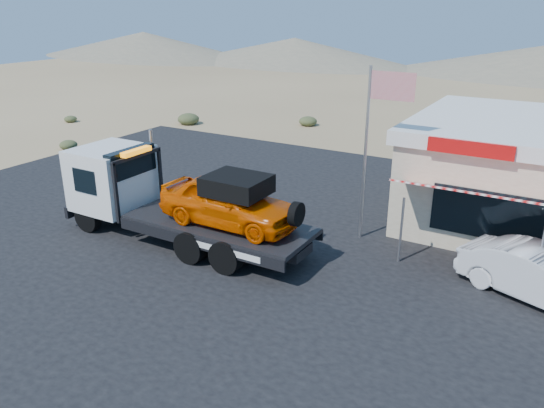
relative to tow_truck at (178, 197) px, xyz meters
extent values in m
plane|color=#876D4C|center=(0.67, -1.01, -1.66)|extent=(120.00, 120.00, 0.00)
cube|color=black|center=(2.67, 1.99, -1.65)|extent=(32.00, 24.00, 0.02)
cylinder|color=black|center=(-3.43, -1.07, -1.10)|extent=(1.07, 0.32, 1.07)
cylinder|color=black|center=(-3.43, 1.07, -1.10)|extent=(1.07, 0.32, 1.07)
cylinder|color=black|center=(1.38, -1.07, -1.10)|extent=(1.07, 0.59, 1.07)
cylinder|color=black|center=(1.38, 1.07, -1.10)|extent=(1.07, 0.59, 1.07)
cylinder|color=black|center=(2.78, -1.07, -1.10)|extent=(1.07, 0.59, 1.07)
cylinder|color=black|center=(2.78, 1.07, -1.10)|extent=(1.07, 0.59, 1.07)
cube|color=black|center=(0.53, 0.00, -0.94)|extent=(8.78, 1.07, 0.32)
cube|color=white|center=(-3.11, 0.00, 0.18)|extent=(2.36, 2.52, 2.25)
cube|color=black|center=(-2.09, 0.00, 0.93)|extent=(0.37, 2.14, 0.96)
cube|color=black|center=(-1.77, 0.00, 0.13)|extent=(0.11, 2.36, 2.14)
cube|color=orange|center=(-1.77, 0.00, 1.36)|extent=(0.27, 1.28, 0.16)
cube|color=black|center=(1.71, 0.00, -0.65)|extent=(6.42, 2.46, 0.16)
imported|color=#DB4E00|center=(2.13, 0.00, 0.24)|extent=(4.71, 1.90, 1.61)
cube|color=black|center=(2.46, 0.00, 0.85)|extent=(1.93, 1.61, 0.59)
imported|color=silver|center=(11.28, 1.99, -0.90)|extent=(4.73, 2.99, 1.47)
cube|color=red|center=(8.67, 3.73, 2.01)|extent=(2.60, 0.12, 0.45)
cylinder|color=#99999E|center=(7.17, 2.29, -0.54)|extent=(0.08, 0.08, 2.20)
cylinder|color=#99999E|center=(11.17, 2.29, -0.54)|extent=(0.08, 0.08, 2.20)
cylinder|color=#99999E|center=(5.37, 3.49, 1.36)|extent=(0.10, 0.10, 6.00)
cube|color=#B20C14|center=(6.12, 3.49, 3.76)|extent=(1.50, 0.02, 0.90)
ellipsoid|color=#3A4123|center=(-13.78, 6.63, -1.38)|extent=(1.01, 1.01, 0.54)
ellipsoid|color=#3A4123|center=(-19.73, 11.76, -1.42)|extent=(0.88, 0.88, 0.47)
ellipsoid|color=#3A4123|center=(-12.08, 15.46, -1.25)|extent=(1.49, 1.49, 0.80)
ellipsoid|color=#3A4123|center=(-4.69, 19.25, -1.32)|extent=(1.24, 1.24, 0.67)
ellipsoid|color=#3A4123|center=(3.82, 24.73, -1.43)|extent=(0.82, 0.82, 0.44)
cone|color=#726B59|center=(-24.33, 53.99, 0.09)|extent=(36.00, 36.00, 3.50)
cone|color=#726B59|center=(-49.33, 50.99, 0.24)|extent=(40.00, 40.00, 3.80)
camera|label=1|loc=(11.44, -13.11, 6.21)|focal=35.00mm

